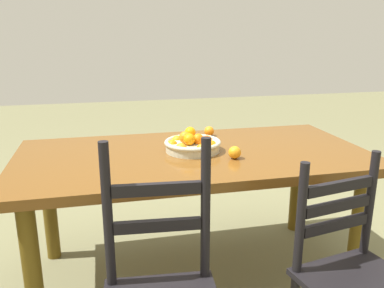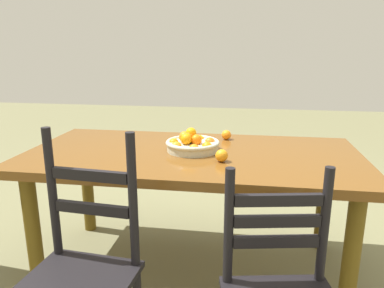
% 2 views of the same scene
% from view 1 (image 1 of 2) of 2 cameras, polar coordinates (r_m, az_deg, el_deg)
% --- Properties ---
extents(ground_plane, '(12.00, 12.00, 0.00)m').
position_cam_1_polar(ground_plane, '(2.45, 0.22, -17.56)').
color(ground_plane, '#706F4B').
extents(dining_table, '(1.87, 0.93, 0.72)m').
position_cam_1_polar(dining_table, '(2.17, 0.24, -3.38)').
color(dining_table, brown).
rests_on(dining_table, ground).
extents(chair_by_cabinet, '(0.48, 0.48, 0.89)m').
position_cam_1_polar(chair_by_cabinet, '(1.75, 22.34, -17.35)').
color(chair_by_cabinet, black).
rests_on(chair_by_cabinet, ground).
extents(fruit_bowl, '(0.31, 0.31, 0.13)m').
position_cam_1_polar(fruit_bowl, '(2.15, -0.06, 0.06)').
color(fruit_bowl, beige).
rests_on(fruit_bowl, dining_table).
extents(orange_loose_0, '(0.07, 0.07, 0.07)m').
position_cam_1_polar(orange_loose_0, '(2.04, 6.13, -1.21)').
color(orange_loose_0, orange).
rests_on(orange_loose_0, dining_table).
extents(orange_loose_1, '(0.06, 0.06, 0.06)m').
position_cam_1_polar(orange_loose_1, '(2.47, 2.47, 1.85)').
color(orange_loose_1, orange).
rests_on(orange_loose_1, dining_table).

